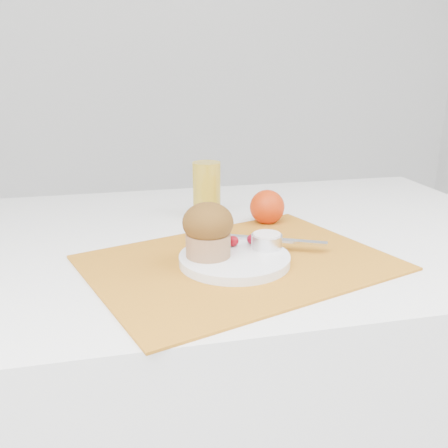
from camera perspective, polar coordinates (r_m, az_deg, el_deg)
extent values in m
cube|color=white|center=(1.20, 2.40, -18.13)|extent=(1.20, 0.80, 0.75)
cube|color=#B76E19|center=(0.87, 1.76, -4.44)|extent=(0.59, 0.50, 0.00)
cylinder|color=white|center=(0.86, 1.21, -4.03)|extent=(0.22, 0.22, 0.02)
cylinder|color=silver|center=(0.89, 4.90, -1.97)|extent=(0.07, 0.07, 0.02)
cylinder|color=white|center=(0.88, 4.92, -1.25)|extent=(0.06, 0.06, 0.01)
ellipsoid|color=#5F0209|center=(0.89, 1.02, -1.95)|extent=(0.02, 0.02, 0.02)
ellipsoid|color=#5A0211|center=(0.90, 3.31, -1.76)|extent=(0.02, 0.02, 0.02)
cube|color=silver|center=(0.92, 6.07, -1.83)|extent=(0.17, 0.09, 0.00)
sphere|color=#C13106|center=(1.07, 4.95, 1.93)|extent=(0.07, 0.07, 0.07)
cylinder|color=gold|center=(1.11, -2.00, 3.93)|extent=(0.06, 0.06, 0.12)
cylinder|color=#A87951|center=(0.84, -1.82, -2.35)|extent=(0.10, 0.10, 0.04)
ellipsoid|color=#3A210A|center=(0.83, -1.85, 0.17)|extent=(0.09, 0.09, 0.07)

